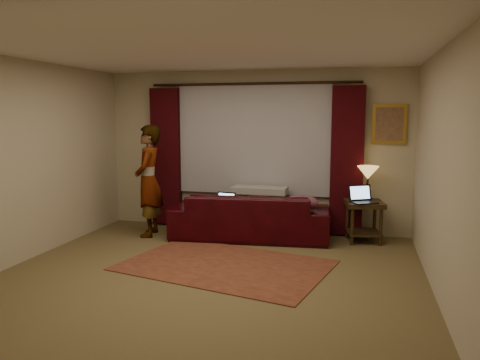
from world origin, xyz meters
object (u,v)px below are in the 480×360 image
object	(u,v)px
end_table	(364,222)
tiffany_lamp	(368,183)
laptop_table	(364,194)
laptop_sofa	(223,201)
sofa	(250,207)
person	(149,181)

from	to	relation	value
end_table	tiffany_lamp	distance (m)	0.57
tiffany_lamp	laptop_table	distance (m)	0.27
laptop_sofa	tiffany_lamp	xyz separation A→B (m)	(2.12, 0.44, 0.28)
laptop_sofa	end_table	xyz separation A→B (m)	(2.08, 0.35, -0.28)
sofa	end_table	distance (m)	1.72
laptop_table	person	world-z (taller)	person
laptop_table	sofa	bearing A→B (deg)	152.77
end_table	laptop_table	xyz separation A→B (m)	(-0.01, -0.14, 0.43)
tiffany_lamp	person	world-z (taller)	person
laptop_sofa	laptop_table	distance (m)	2.09
sofa	laptop_table	distance (m)	1.71
end_table	laptop_table	distance (m)	0.46
sofa	laptop_table	world-z (taller)	sofa
tiffany_lamp	laptop_table	size ratio (longest dim) A/B	1.37
sofa	laptop_sofa	xyz separation A→B (m)	(-0.38, -0.16, 0.11)
end_table	sofa	bearing A→B (deg)	-173.56
laptop_sofa	person	size ratio (longest dim) A/B	0.19
sofa	tiffany_lamp	world-z (taller)	tiffany_lamp
sofa	person	world-z (taller)	person
laptop_table	tiffany_lamp	bearing A→B (deg)	50.71
laptop_table	person	bearing A→B (deg)	156.42
sofa	laptop_sofa	distance (m)	0.43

